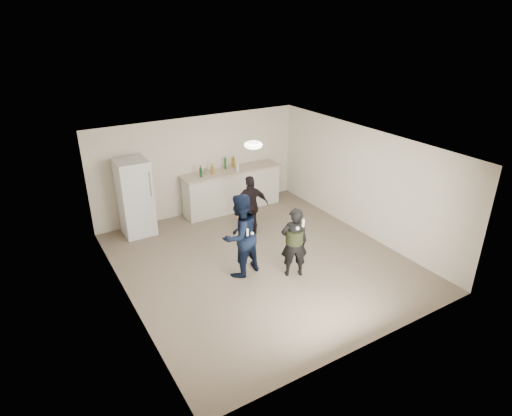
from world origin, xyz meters
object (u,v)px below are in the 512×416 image
shaker (205,172)px  woman (294,242)px  fridge (135,198)px  man (240,236)px  spectator (251,206)px  counter (232,190)px

shaker → woman: size_ratio=0.12×
woman → shaker: bearing=-61.4°
fridge → man: fridge is taller
fridge → spectator: 2.67m
counter → fridge: bearing=-178.4°
counter → shaker: 0.98m
counter → woman: (-0.46, -3.43, 0.20)m
counter → shaker: size_ratio=15.29×
counter → spectator: size_ratio=1.79×
fridge → woman: 3.96m
counter → fridge: (-2.56, -0.07, 0.38)m
fridge → shaker: (1.83, 0.08, 0.28)m
counter → spectator: (-0.31, -1.50, 0.20)m
shaker → spectator: bearing=-74.6°
man → counter: bearing=-129.4°
shaker → man: (-0.61, -2.86, -0.33)m
man → spectator: man is taller
man → spectator: 1.70m
woman → fridge: bearing=-33.8°
man → woman: man is taller
man → woman: (0.88, -0.58, -0.13)m
shaker → woman: (0.26, -3.44, -0.45)m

